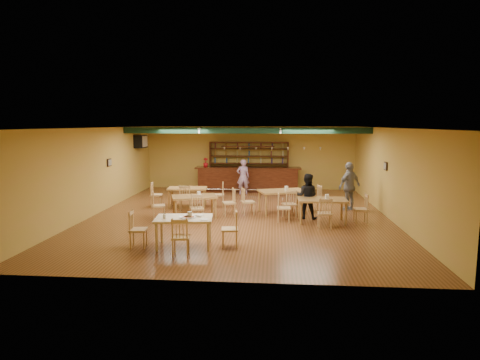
# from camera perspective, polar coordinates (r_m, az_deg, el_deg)

# --- Properties ---
(floor) EXTENTS (12.00, 12.00, 0.00)m
(floor) POSITION_cam_1_polar(r_m,az_deg,el_deg) (14.18, -0.07, -4.94)
(floor) COLOR #563618
(floor) RESTS_ON ground
(ceiling_beam) EXTENTS (10.00, 0.30, 0.25)m
(ceiling_beam) POSITION_cam_1_polar(r_m,az_deg,el_deg) (16.63, 0.75, 6.92)
(ceiling_beam) COLOR black
(ceiling_beam) RESTS_ON ceiling
(track_rail_left) EXTENTS (0.05, 2.50, 0.05)m
(track_rail_left) POSITION_cam_1_polar(r_m,az_deg,el_deg) (17.44, -5.06, 7.16)
(track_rail_left) COLOR silver
(track_rail_left) RESTS_ON ceiling
(track_rail_right) EXTENTS (0.05, 2.50, 0.05)m
(track_rail_right) POSITION_cam_1_polar(r_m,az_deg,el_deg) (17.19, 5.59, 7.14)
(track_rail_right) COLOR silver
(track_rail_right) RESTS_ON ceiling
(ac_unit) EXTENTS (0.34, 0.70, 0.48)m
(ac_unit) POSITION_cam_1_polar(r_m,az_deg,el_deg) (18.97, -13.63, 5.24)
(ac_unit) COLOR silver
(ac_unit) RESTS_ON wall_left
(picture_left) EXTENTS (0.04, 0.34, 0.28)m
(picture_left) POSITION_cam_1_polar(r_m,az_deg,el_deg) (16.07, -17.72, 2.34)
(picture_left) COLOR black
(picture_left) RESTS_ON wall_left
(picture_right) EXTENTS (0.04, 0.34, 0.28)m
(picture_right) POSITION_cam_1_polar(r_m,az_deg,el_deg) (14.85, 19.59, 1.83)
(picture_right) COLOR black
(picture_right) RESTS_ON wall_right
(bar_counter) EXTENTS (4.88, 0.85, 1.13)m
(bar_counter) POSITION_cam_1_polar(r_m,az_deg,el_deg) (19.15, 1.12, 0.11)
(bar_counter) COLOR black
(bar_counter) RESTS_ON ground
(back_bar_hutch) EXTENTS (3.78, 0.40, 2.28)m
(back_bar_hutch) POSITION_cam_1_polar(r_m,az_deg,el_deg) (19.70, 1.24, 2.02)
(back_bar_hutch) COLOR black
(back_bar_hutch) RESTS_ON ground
(poinsettia) EXTENTS (0.30, 0.30, 0.42)m
(poinsettia) POSITION_cam_1_polar(r_m,az_deg,el_deg) (19.29, -4.80, 2.47)
(poinsettia) COLOR #B21017
(poinsettia) RESTS_ON bar_counter
(dining_table_a) EXTENTS (1.53, 1.00, 0.73)m
(dining_table_a) POSITION_cam_1_polar(r_m,az_deg,el_deg) (15.73, -7.30, -2.38)
(dining_table_a) COLOR olive
(dining_table_a) RESTS_ON ground
(dining_table_b) EXTENTS (1.83, 1.43, 0.80)m
(dining_table_b) POSITION_cam_1_polar(r_m,az_deg,el_deg) (14.60, 5.88, -3.00)
(dining_table_b) COLOR olive
(dining_table_b) RESTS_ON ground
(dining_table_c) EXTENTS (1.67, 1.29, 0.74)m
(dining_table_c) POSITION_cam_1_polar(r_m,az_deg,el_deg) (13.90, -6.35, -3.70)
(dining_table_c) COLOR olive
(dining_table_c) RESTS_ON ground
(dining_table_d) EXTENTS (1.54, 0.93, 0.77)m
(dining_table_d) POSITION_cam_1_polar(r_m,az_deg,el_deg) (13.37, 11.31, -4.20)
(dining_table_d) COLOR olive
(dining_table_d) RESTS_ON ground
(near_table) EXTENTS (1.52, 1.07, 0.77)m
(near_table) POSITION_cam_1_polar(r_m,az_deg,el_deg) (10.67, -7.77, -7.18)
(near_table) COLOR beige
(near_table) RESTS_ON ground
(pizza_tray) EXTENTS (0.43, 0.43, 0.01)m
(pizza_tray) POSITION_cam_1_polar(r_m,az_deg,el_deg) (10.55, -7.26, -5.15)
(pizza_tray) COLOR silver
(pizza_tray) RESTS_ON near_table
(parmesan_shaker) EXTENTS (0.08, 0.08, 0.11)m
(parmesan_shaker) POSITION_cam_1_polar(r_m,az_deg,el_deg) (10.53, -10.45, -4.98)
(parmesan_shaker) COLOR #EAE5C6
(parmesan_shaker) RESTS_ON near_table
(napkin_stack) EXTENTS (0.22, 0.17, 0.03)m
(napkin_stack) POSITION_cam_1_polar(r_m,az_deg,el_deg) (10.70, -5.69, -4.90)
(napkin_stack) COLOR white
(napkin_stack) RESTS_ON near_table
(pizza_server) EXTENTS (0.33, 0.12, 0.00)m
(pizza_server) POSITION_cam_1_polar(r_m,az_deg,el_deg) (10.57, -6.39, -5.06)
(pizza_server) COLOR silver
(pizza_server) RESTS_ON pizza_tray
(side_plate) EXTENTS (0.24, 0.24, 0.01)m
(side_plate) POSITION_cam_1_polar(r_m,az_deg,el_deg) (10.27, -4.97, -5.48)
(side_plate) COLOR white
(side_plate) RESTS_ON near_table
(patron_bar) EXTENTS (0.63, 0.48, 1.56)m
(patron_bar) POSITION_cam_1_polar(r_m,az_deg,el_deg) (18.31, 0.42, 0.44)
(patron_bar) COLOR purple
(patron_bar) RESTS_ON ground
(patron_right_a) EXTENTS (0.85, 0.74, 1.51)m
(patron_right_a) POSITION_cam_1_polar(r_m,az_deg,el_deg) (13.79, 9.29, -2.22)
(patron_right_a) COLOR black
(patron_right_a) RESTS_ON ground
(patron_right_b) EXTENTS (1.08, 0.98, 1.76)m
(patron_right_b) POSITION_cam_1_polar(r_m,az_deg,el_deg) (15.41, 14.97, -0.85)
(patron_right_b) COLOR gray
(patron_right_b) RESTS_ON ground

